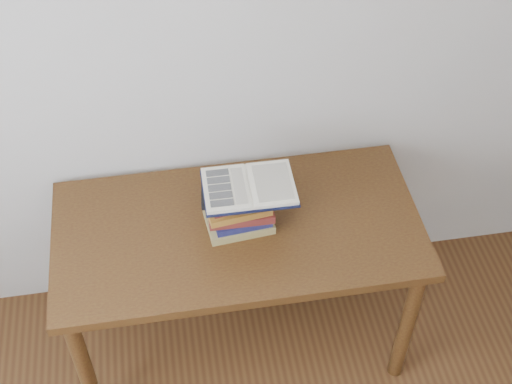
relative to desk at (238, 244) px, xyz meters
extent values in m
cube|color=beige|center=(-0.03, 0.37, 0.68)|extent=(3.50, 0.04, 2.60)
cube|color=#4C3213|center=(0.00, 0.00, 0.08)|extent=(1.35, 0.67, 0.04)
cylinder|color=#4C3213|center=(-0.61, -0.28, -0.28)|extent=(0.06, 0.06, 0.68)
cylinder|color=#4C3213|center=(0.61, -0.28, -0.28)|extent=(0.06, 0.06, 0.68)
cylinder|color=#4C3213|center=(-0.61, 0.28, -0.28)|extent=(0.06, 0.06, 0.68)
cylinder|color=#4C3213|center=(0.61, 0.28, -0.28)|extent=(0.06, 0.06, 0.68)
cube|color=olive|center=(0.01, 0.02, 0.12)|extent=(0.25, 0.19, 0.03)
cube|color=#1A1A4E|center=(0.01, 0.01, 0.15)|extent=(0.21, 0.16, 0.03)
cube|color=maroon|center=(0.01, 0.02, 0.18)|extent=(0.24, 0.17, 0.03)
cube|color=#955122|center=(0.00, 0.01, 0.21)|extent=(0.24, 0.17, 0.03)
cube|color=maroon|center=(0.00, 0.04, 0.24)|extent=(0.22, 0.19, 0.03)
cube|color=black|center=(-0.01, 0.03, 0.26)|extent=(0.23, 0.19, 0.03)
cube|color=black|center=(0.04, 0.01, 0.28)|extent=(0.33, 0.23, 0.01)
cube|color=beige|center=(-0.04, 0.01, 0.30)|extent=(0.16, 0.22, 0.01)
cube|color=beige|center=(0.12, 0.01, 0.30)|extent=(0.16, 0.22, 0.01)
cylinder|color=beige|center=(0.04, 0.01, 0.30)|extent=(0.01, 0.21, 0.01)
cube|color=black|center=(-0.06, 0.08, 0.31)|extent=(0.08, 0.03, 0.00)
cube|color=black|center=(-0.06, 0.05, 0.31)|extent=(0.08, 0.03, 0.00)
cube|color=black|center=(-0.06, 0.01, 0.31)|extent=(0.08, 0.03, 0.00)
cube|color=black|center=(-0.06, -0.03, 0.31)|extent=(0.08, 0.03, 0.00)
cube|color=black|center=(-0.06, -0.06, 0.31)|extent=(0.08, 0.03, 0.00)
cube|color=beige|center=(0.01, 0.01, 0.30)|extent=(0.04, 0.18, 0.00)
cube|color=beige|center=(0.13, 0.01, 0.31)|extent=(0.13, 0.18, 0.00)
camera|label=1|loc=(-0.21, -1.69, 2.07)|focal=50.00mm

